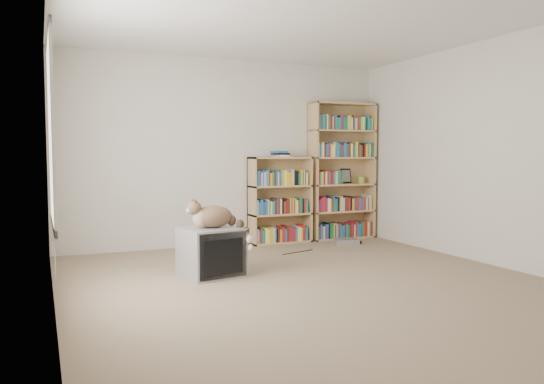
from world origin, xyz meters
name	(u,v)px	position (x,y,z in m)	size (l,w,h in m)	color
floor	(315,285)	(0.00, 0.00, 0.00)	(4.50, 5.00, 0.01)	gray
wall_back	(227,153)	(0.00, 2.50, 1.25)	(4.50, 0.02, 2.50)	silver
wall_left	(51,151)	(-2.25, 0.00, 1.25)	(0.02, 5.00, 2.50)	silver
wall_right	(497,152)	(2.25, 0.00, 1.25)	(0.02, 5.00, 2.50)	silver
ceiling	(316,13)	(0.00, 0.00, 2.50)	(4.50, 5.00, 0.02)	white
window	(51,132)	(-2.24, 0.20, 1.40)	(0.02, 1.22, 1.52)	white
crt_tv	(211,252)	(-0.77, 0.78, 0.24)	(0.65, 0.60, 0.49)	gray
cat	(218,220)	(-0.70, 0.75, 0.57)	(0.63, 0.44, 0.49)	#3D2A19
bookcase_tall	(341,175)	(1.71, 2.36, 0.93)	(0.98, 0.30, 1.97)	tan
bookcase_short	(280,204)	(0.71, 2.36, 0.54)	(0.87, 0.30, 1.19)	tan
book_stack	(280,154)	(0.70, 2.30, 1.23)	(0.20, 0.26, 0.08)	red
green_mug	(361,180)	(2.03, 2.34, 0.85)	(0.09, 0.09, 0.10)	#8BB333
framed_print	(346,176)	(1.83, 2.44, 0.91)	(0.16, 0.01, 0.22)	black
dvd_player	(346,242)	(1.48, 1.86, 0.04)	(0.33, 0.23, 0.07)	#ADADB2
wall_outlet	(53,249)	(-2.24, 1.12, 0.32)	(0.01, 0.08, 0.13)	silver
floor_cables	(260,255)	(0.09, 1.56, 0.00)	(1.20, 0.70, 0.01)	black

